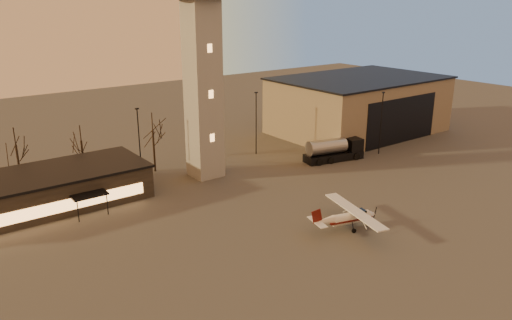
# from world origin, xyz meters

# --- Properties ---
(ground) EXTENTS (220.00, 220.00, 0.00)m
(ground) POSITION_xyz_m (0.00, 0.00, 0.00)
(ground) COLOR #3E3C39
(ground) RESTS_ON ground
(control_tower) EXTENTS (6.80, 6.80, 32.60)m
(control_tower) POSITION_xyz_m (0.00, 30.00, 16.33)
(control_tower) COLOR gray
(control_tower) RESTS_ON ground
(hangar) EXTENTS (30.60, 20.60, 10.30)m
(hangar) POSITION_xyz_m (36.00, 33.98, 5.15)
(hangar) COLOR #8C745B
(hangar) RESTS_ON ground
(terminal) EXTENTS (25.40, 12.20, 4.30)m
(terminal) POSITION_xyz_m (-21.99, 31.98, 2.16)
(terminal) COLOR black
(terminal) RESTS_ON ground
(light_poles) EXTENTS (58.50, 12.25, 10.14)m
(light_poles) POSITION_xyz_m (0.50, 31.00, 5.41)
(light_poles) COLOR black
(light_poles) RESTS_ON ground
(tree_row) EXTENTS (37.20, 9.20, 8.80)m
(tree_row) POSITION_xyz_m (-13.70, 39.16, 5.94)
(tree_row) COLOR black
(tree_row) RESTS_ON ground
(cessna_front) EXTENTS (8.54, 10.61, 2.94)m
(cessna_front) POSITION_xyz_m (3.82, 5.62, 1.00)
(cessna_front) COLOR silver
(cessna_front) RESTS_ON ground
(fuel_truck) EXTENTS (9.90, 4.78, 3.54)m
(fuel_truck) POSITION_xyz_m (19.59, 24.01, 1.40)
(fuel_truck) COLOR black
(fuel_truck) RESTS_ON ground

